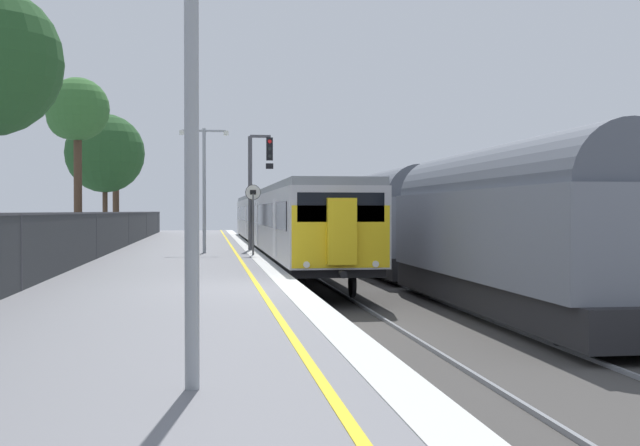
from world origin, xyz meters
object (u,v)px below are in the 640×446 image
Objects in this scene: commuter_train_at_platform at (279,220)px; speed_limit_sign at (253,210)px; background_tree_left at (116,158)px; signal_gantry at (256,178)px; background_tree_back at (104,155)px; background_tree_centre at (75,113)px; platform_lamp_mid at (204,179)px; freight_train_adjacent_track at (427,221)px; platform_lamp_near at (191,36)px.

commuter_train_at_platform is 9.97m from speed_limit_sign.
commuter_train_at_platform is at bearing -56.26° from background_tree_left.
speed_limit_sign is at bearing -95.25° from signal_gantry.
commuter_train_at_platform is 12.20m from background_tree_back.
speed_limit_sign is 0.36× the size of background_tree_centre.
signal_gantry is at bearing -57.06° from background_tree_back.
signal_gantry is at bearing -67.88° from background_tree_left.
background_tree_back is at bearing -88.43° from background_tree_left.
background_tree_back is (0.22, -7.92, -0.34)m from background_tree_left.
platform_lamp_mid is at bearing -68.01° from background_tree_back.
signal_gantry is (-5.48, 7.95, 1.79)m from freight_train_adjacent_track.
background_tree_left is (-7.90, 24.38, 3.55)m from speed_limit_sign.
background_tree_centre is at bearing -158.11° from commuter_train_at_platform.
platform_lamp_mid is 7.57m from background_tree_centre.
freight_train_adjacent_track is 3.90× the size of background_tree_back.
freight_train_adjacent_track is at bearing -64.09° from background_tree_left.
platform_lamp_near reaches higher than speed_limit_sign.
signal_gantry is 27.42m from platform_lamp_near.
speed_limit_sign is 18.45m from background_tree_back.
signal_gantry is at bearing -104.37° from commuter_train_at_platform.
commuter_train_at_platform is at bearing 79.33° from speed_limit_sign.
platform_lamp_near is at bearing -82.80° from background_tree_left.
freight_train_adjacent_track is 20.95m from platform_lamp_near.
platform_lamp_near is (-1.88, -23.29, 1.64)m from speed_limit_sign.
commuter_train_at_platform is at bearing 106.28° from freight_train_adjacent_track.
background_tree_left reaches higher than platform_lamp_near.
platform_lamp_mid is at bearing 131.96° from speed_limit_sign.
platform_lamp_near is at bearing -90.00° from platform_lamp_mid.
commuter_train_at_platform is at bearing -35.00° from background_tree_back.
signal_gantry is 0.88× the size of platform_lamp_near.
background_tree_left is at bearing 105.11° from platform_lamp_mid.
platform_lamp_mid reaches higher than freight_train_adjacent_track.
speed_limit_sign is 0.48× the size of platform_lamp_near.
background_tree_left is at bearing 123.74° from commuter_train_at_platform.
speed_limit_sign is 23.43m from platform_lamp_near.
signal_gantry is at bearing 85.30° from platform_lamp_near.
freight_train_adjacent_track is 31.71m from background_tree_left.
background_tree_centre is at bearing -89.51° from background_tree_back.
background_tree_left reaches higher than freight_train_adjacent_track.
platform_lamp_mid is at bearing -74.89° from background_tree_left.
background_tree_back reaches higher than platform_lamp_mid.
background_tree_centre is at bearing 143.58° from freight_train_adjacent_track.
freight_train_adjacent_track is at bearing -37.87° from platform_lamp_mid.
platform_lamp_mid is 0.66× the size of background_tree_centre.
signal_gantry is at bearing 40.85° from platform_lamp_mid.
background_tree_centre reaches higher than platform_lamp_mid.
freight_train_adjacent_track is at bearing -36.42° from background_tree_centre.
signal_gantry is at bearing -13.85° from background_tree_centre.
platform_lamp_near is 0.75× the size of background_tree_centre.
freight_train_adjacent_track is 5.66× the size of signal_gantry.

